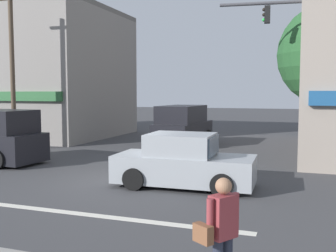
{
  "coord_description": "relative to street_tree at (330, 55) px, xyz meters",
  "views": [
    {
      "loc": [
        5.33,
        -11.18,
        2.78
      ],
      "look_at": [
        0.73,
        2.0,
        1.6
      ],
      "focal_mm": 42.0,
      "sensor_mm": 36.0,
      "label": 1
    }
  ],
  "objects": [
    {
      "name": "sedan_waiting_far",
      "position": [
        -4.23,
        -5.96,
        -3.58
      ],
      "size": [
        4.15,
        1.98,
        1.58
      ],
      "color": "#999EA3",
      "rests_on": "ground"
    },
    {
      "name": "ground_plane",
      "position": [
        -6.21,
        -5.77,
        -4.29
      ],
      "size": [
        120.0,
        120.0,
        0.0
      ],
      "primitive_type": "plane",
      "color": "#3D3D3F"
    },
    {
      "name": "van_crossing_center",
      "position": [
        -6.99,
        2.98,
        -3.29
      ],
      "size": [
        2.25,
        4.7,
        2.11
      ],
      "color": "black",
      "rests_on": "ground"
    },
    {
      "name": "building_left_block",
      "position": [
        -18.2,
        4.57,
        -0.29
      ],
      "size": [
        11.84,
        8.88,
        8.01
      ],
      "color": "gray",
      "rests_on": "ground"
    },
    {
      "name": "street_tree",
      "position": [
        0.0,
        0.0,
        0.0
      ],
      "size": [
        4.09,
        4.09,
        6.35
      ],
      "color": "#4C3823",
      "rests_on": "ground"
    },
    {
      "name": "utility_pole_near_left",
      "position": [
        -14.12,
        -1.58,
        -0.35
      ],
      "size": [
        1.4,
        0.22,
        7.6
      ],
      "color": "brown",
      "rests_on": "ground"
    },
    {
      "name": "traffic_light_mast",
      "position": [
        -0.11,
        -2.12,
        -0.12
      ],
      "size": [
        4.86,
        0.71,
        6.2
      ],
      "color": "#47474C",
      "rests_on": "ground"
    },
    {
      "name": "lane_marking_stripe",
      "position": [
        -6.21,
        -9.27,
        -4.29
      ],
      "size": [
        9.0,
        0.24,
        0.01
      ],
      "primitive_type": "cube",
      "color": "silver",
      "rests_on": "ground"
    },
    {
      "name": "pedestrian_foreground_with_bag",
      "position": [
        -1.88,
        -11.94,
        -3.34
      ],
      "size": [
        0.55,
        0.62,
        1.67
      ],
      "color": "#232838",
      "rests_on": "ground"
    }
  ]
}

